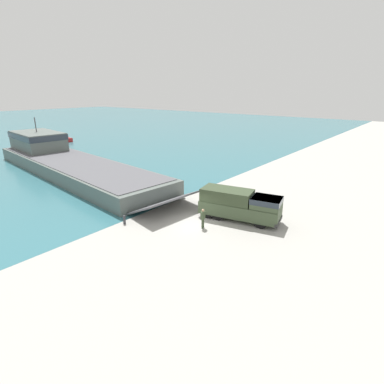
# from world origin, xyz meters

# --- Properties ---
(ground_plane) EXTENTS (240.00, 240.00, 0.00)m
(ground_plane) POSITION_xyz_m (0.00, 0.00, 0.00)
(ground_plane) COLOR #A8A59E
(landing_craft) EXTENTS (11.69, 41.52, 7.31)m
(landing_craft) POSITION_xyz_m (2.80, 27.78, 1.73)
(landing_craft) COLOR #56605B
(landing_craft) RESTS_ON ground_plane
(military_truck) EXTENTS (4.02, 7.86, 2.83)m
(military_truck) POSITION_xyz_m (3.48, -2.79, 1.54)
(military_truck) COLOR #3D4C33
(military_truck) RESTS_ON ground_plane
(soldier_on_ramp) EXTENTS (0.46, 0.28, 1.81)m
(soldier_on_ramp) POSITION_xyz_m (-0.20, -1.23, 1.06)
(soldier_on_ramp) COLOR #3D4C33
(soldier_on_ramp) RESTS_ON ground_plane
(moored_boat_a) EXTENTS (2.77, 5.27, 1.91)m
(moored_boat_a) POSITION_xyz_m (16.68, 53.70, 0.63)
(moored_boat_a) COLOR #B22323
(moored_boat_a) RESTS_ON ground_plane
(mooring_bollard) EXTENTS (0.28, 0.28, 0.86)m
(mooring_bollard) POSITION_xyz_m (-4.01, 4.86, 0.47)
(mooring_bollard) COLOR #333338
(mooring_bollard) RESTS_ON ground_plane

